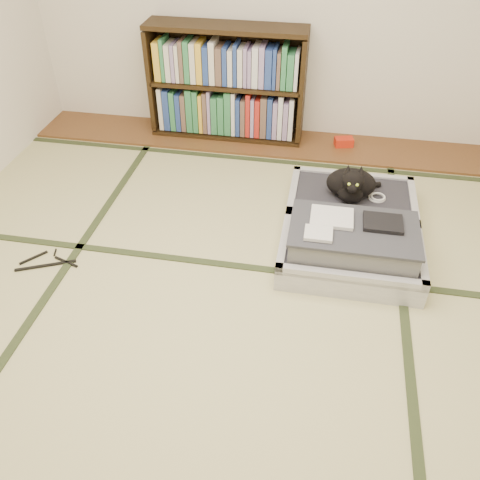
# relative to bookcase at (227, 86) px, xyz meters

# --- Properties ---
(floor) EXTENTS (4.50, 4.50, 0.00)m
(floor) POSITION_rel_bookcase_xyz_m (0.37, -2.07, -0.45)
(floor) COLOR #CCC088
(floor) RESTS_ON ground
(wood_strip) EXTENTS (4.00, 0.50, 0.02)m
(wood_strip) POSITION_rel_bookcase_xyz_m (0.37, -0.07, -0.44)
(wood_strip) COLOR brown
(wood_strip) RESTS_ON ground
(red_item) EXTENTS (0.17, 0.12, 0.07)m
(red_item) POSITION_rel_bookcase_xyz_m (1.00, -0.04, -0.40)
(red_item) COLOR red
(red_item) RESTS_ON wood_strip
(room_shell) EXTENTS (4.50, 4.50, 4.50)m
(room_shell) POSITION_rel_bookcase_xyz_m (0.37, -2.07, 1.01)
(room_shell) COLOR white
(room_shell) RESTS_ON ground
(tatami_borders) EXTENTS (4.00, 4.50, 0.01)m
(tatami_borders) POSITION_rel_bookcase_xyz_m (0.37, -1.58, -0.45)
(tatami_borders) COLOR #2D381E
(tatami_borders) RESTS_ON ground
(bookcase) EXTENTS (1.27, 0.29, 0.92)m
(bookcase) POSITION_rel_bookcase_xyz_m (0.00, 0.00, 0.00)
(bookcase) COLOR black
(bookcase) RESTS_ON wood_strip
(suitcase) EXTENTS (0.84, 1.12, 0.33)m
(suitcase) POSITION_rel_bookcase_xyz_m (1.06, -1.33, -0.33)
(suitcase) COLOR silver
(suitcase) RESTS_ON floor
(cat) EXTENTS (0.37, 0.38, 0.30)m
(cat) POSITION_rel_bookcase_xyz_m (1.04, -1.04, -0.18)
(cat) COLOR black
(cat) RESTS_ON suitcase
(cable_coil) EXTENTS (0.12, 0.12, 0.03)m
(cable_coil) POSITION_rel_bookcase_xyz_m (1.22, -1.02, -0.28)
(cable_coil) COLOR white
(cable_coil) RESTS_ON suitcase
(hanger) EXTENTS (0.37, 0.24, 0.01)m
(hanger) POSITION_rel_bookcase_xyz_m (-0.75, -1.85, -0.44)
(hanger) COLOR black
(hanger) RESTS_ON floor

